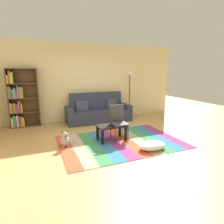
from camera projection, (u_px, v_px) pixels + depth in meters
The scene contains 11 objects.
ground_plane at pixel (119, 140), 4.89m from camera, with size 14.00×14.00×0.00m, color tan.
back_wall at pixel (90, 82), 6.90m from camera, with size 6.80×0.10×2.70m, color beige.
rug at pixel (120, 142), 4.76m from camera, with size 2.98×2.08×0.01m.
couch at pixel (98, 112), 6.68m from camera, with size 2.26×0.80×1.00m.
bookshelf at pixel (20, 100), 5.89m from camera, with size 0.90×0.28×1.84m.
coffee_table at pixel (112, 128), 4.79m from camera, with size 0.71×0.44×0.40m.
pouf at pixel (152, 145), 4.26m from camera, with size 0.65×0.43×0.18m, color white.
dog at pixel (65, 140), 4.46m from camera, with size 0.22×0.35×0.40m.
standing_lamp at pixel (130, 78), 7.08m from camera, with size 0.32×0.32×1.78m.
tv_remote at pixel (115, 124), 4.82m from camera, with size 0.04×0.15×0.02m, color black.
folding_chair at pixel (118, 119), 4.85m from camera, with size 0.40×0.40×0.90m.
Camera 1 is at (-1.95, -4.20, 1.75)m, focal length 30.21 mm.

